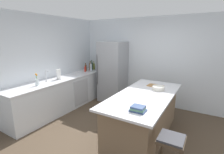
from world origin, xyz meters
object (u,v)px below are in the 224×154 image
object	(u,v)px
flower_vase	(37,81)
wine_bottle	(92,66)
whiskey_bottle	(90,67)
syrup_bottle	(86,68)
soda_bottle	(91,67)
mixing_bowl	(158,88)
cutting_board	(155,86)
refrigerator	(113,72)
hot_sauce_bottle	(85,69)
kitchen_island	(144,115)
paper_towel_roll	(59,74)
olive_oil_bottle	(94,66)
bar_stool	(171,145)
cookbook_stack	(138,109)
sink_faucet	(46,76)

from	to	relation	value
flower_vase	wine_bottle	world-z (taller)	wine_bottle
whiskey_bottle	syrup_bottle	xyz separation A→B (m)	(-0.05, -0.19, -0.02)
soda_bottle	mixing_bowl	bearing A→B (deg)	-19.26
soda_bottle	cutting_board	world-z (taller)	soda_bottle
refrigerator	hot_sauce_bottle	distance (m)	0.94
kitchen_island	cutting_board	bearing A→B (deg)	88.77
paper_towel_roll	syrup_bottle	xyz separation A→B (m)	(-0.09, 1.24, -0.02)
kitchen_island	flower_vase	size ratio (longest dim) A/B	7.63
kitchen_island	olive_oil_bottle	size ratio (longest dim) A/B	7.96
bar_stool	cutting_board	world-z (taller)	cutting_board
refrigerator	cookbook_stack	xyz separation A→B (m)	(1.77, -2.22, 0.00)
flower_vase	olive_oil_bottle	xyz separation A→B (m)	(-0.09, 2.32, 0.00)
bar_stool	mixing_bowl	size ratio (longest dim) A/B	2.58
sink_faucet	paper_towel_roll	bearing A→B (deg)	79.44
flower_vase	syrup_bottle	size ratio (longest dim) A/B	1.09
syrup_bottle	sink_faucet	bearing A→B (deg)	-88.95
bar_stool	hot_sauce_bottle	xyz separation A→B (m)	(-3.19, 1.97, 0.45)
whiskey_bottle	cutting_board	distance (m)	2.59
wine_bottle	soda_bottle	distance (m)	0.22
olive_oil_bottle	wine_bottle	size ratio (longest dim) A/B	0.84
kitchen_island	syrup_bottle	bearing A→B (deg)	154.58
mixing_bowl	sink_faucet	bearing A→B (deg)	-163.13
paper_towel_roll	wine_bottle	distance (m)	1.54
olive_oil_bottle	mixing_bowl	distance (m)	2.87
paper_towel_roll	cookbook_stack	bearing A→B (deg)	-16.22
syrup_bottle	hot_sauce_bottle	world-z (taller)	syrup_bottle
flower_vase	kitchen_island	bearing A→B (deg)	17.29
refrigerator	wine_bottle	distance (m)	0.90
refrigerator	whiskey_bottle	xyz separation A→B (m)	(-0.88, -0.03, 0.09)
olive_oil_bottle	whiskey_bottle	size ratio (longest dim) A/B	0.89
whiskey_bottle	syrup_bottle	world-z (taller)	whiskey_bottle
refrigerator	bar_stool	world-z (taller)	refrigerator
kitchen_island	soda_bottle	size ratio (longest dim) A/B	7.36
mixing_bowl	soda_bottle	bearing A→B (deg)	160.74
cutting_board	olive_oil_bottle	bearing A→B (deg)	159.72
refrigerator	syrup_bottle	distance (m)	0.96
bar_stool	cutting_board	distance (m)	1.72
paper_towel_roll	kitchen_island	bearing A→B (deg)	1.03
kitchen_island	mixing_bowl	world-z (taller)	mixing_bowl
syrup_bottle	olive_oil_bottle	bearing A→B (deg)	81.69
sink_faucet	olive_oil_bottle	distance (m)	1.97
olive_oil_bottle	mixing_bowl	size ratio (longest dim) A/B	1.10
refrigerator	olive_oil_bottle	world-z (taller)	refrigerator
bar_stool	hot_sauce_bottle	bearing A→B (deg)	148.29
wine_bottle	hot_sauce_bottle	size ratio (longest dim) A/B	1.64
bar_stool	sink_faucet	world-z (taller)	sink_faucet
flower_vase	cookbook_stack	world-z (taller)	flower_vase
paper_towel_roll	soda_bottle	world-z (taller)	paper_towel_roll
refrigerator	bar_stool	xyz separation A→B (m)	(2.30, -2.28, -0.40)
hot_sauce_bottle	mixing_bowl	distance (m)	2.72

